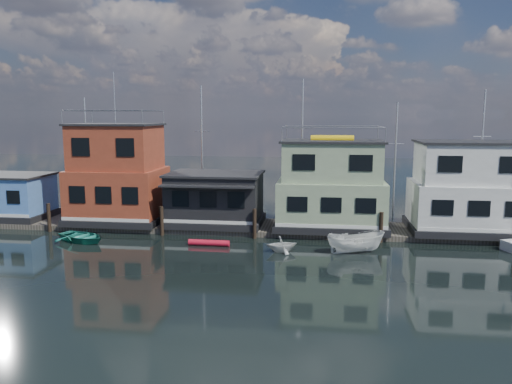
# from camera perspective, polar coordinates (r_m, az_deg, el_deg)

# --- Properties ---
(ground) EXTENTS (160.00, 160.00, 0.00)m
(ground) POSITION_cam_1_polar(r_m,az_deg,el_deg) (28.56, -8.79, -9.55)
(ground) COLOR black
(ground) RESTS_ON ground
(dock) EXTENTS (48.00, 5.00, 0.40)m
(dock) POSITION_cam_1_polar(r_m,az_deg,el_deg) (39.74, -3.91, -3.91)
(dock) COLOR #595147
(dock) RESTS_ON ground
(houseboat_blue) EXTENTS (6.40, 4.90, 3.66)m
(houseboat_blue) POSITION_cam_1_polar(r_m,az_deg,el_deg) (46.41, -26.27, -0.44)
(houseboat_blue) COLOR black
(houseboat_blue) RESTS_ON dock
(houseboat_red) EXTENTS (7.40, 5.90, 11.86)m
(houseboat_red) POSITION_cam_1_polar(r_m,az_deg,el_deg) (41.61, -15.52, 1.82)
(houseboat_red) COLOR black
(houseboat_red) RESTS_ON dock
(houseboat_dark) EXTENTS (7.40, 6.10, 4.06)m
(houseboat_dark) POSITION_cam_1_polar(r_m,az_deg,el_deg) (39.39, -4.66, -0.75)
(houseboat_dark) COLOR black
(houseboat_dark) RESTS_ON dock
(houseboat_green) EXTENTS (8.40, 5.90, 7.03)m
(houseboat_green) POSITION_cam_1_polar(r_m,az_deg,el_deg) (38.35, 8.58, 0.63)
(houseboat_green) COLOR black
(houseboat_green) RESTS_ON dock
(houseboat_white) EXTENTS (8.40, 5.90, 6.66)m
(houseboat_white) POSITION_cam_1_polar(r_m,az_deg,el_deg) (39.80, 23.12, 0.30)
(houseboat_white) COLOR black
(houseboat_white) RESTS_ON dock
(pilings) EXTENTS (42.28, 0.28, 2.20)m
(pilings) POSITION_cam_1_polar(r_m,az_deg,el_deg) (36.94, -5.30, -3.48)
(pilings) COLOR #2D2116
(pilings) RESTS_ON ground
(background_masts) EXTENTS (36.40, 0.16, 12.00)m
(background_masts) POSITION_cam_1_polar(r_m,az_deg,el_deg) (44.20, 3.65, 4.40)
(background_masts) COLOR silver
(background_masts) RESTS_ON ground
(dinghy_white) EXTENTS (2.55, 2.38, 1.09)m
(dinghy_white) POSITION_cam_1_polar(r_m,az_deg,el_deg) (33.00, 2.95, -5.95)
(dinghy_white) COLOR silver
(dinghy_white) RESTS_ON ground
(red_kayak) EXTENTS (2.87, 0.49, 0.42)m
(red_kayak) POSITION_cam_1_polar(r_m,az_deg,el_deg) (34.70, -5.40, -5.80)
(red_kayak) COLOR red
(red_kayak) RESTS_ON ground
(motorboat) EXTENTS (4.02, 2.22, 1.47)m
(motorboat) POSITION_cam_1_polar(r_m,az_deg,el_deg) (33.23, 11.33, -5.67)
(motorboat) COLOR white
(motorboat) RESTS_ON ground
(dinghy_teal) EXTENTS (4.56, 3.98, 0.79)m
(dinghy_teal) POSITION_cam_1_polar(r_m,az_deg,el_deg) (37.63, -19.26, -4.82)
(dinghy_teal) COLOR #227D6E
(dinghy_teal) RESTS_ON ground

